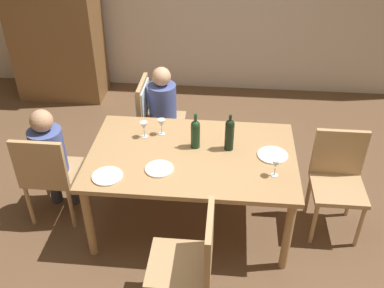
# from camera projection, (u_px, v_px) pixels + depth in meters

# --- Properties ---
(ground_plane) EXTENTS (10.00, 10.00, 0.00)m
(ground_plane) POSITION_uv_depth(u_px,v_px,m) (192.00, 219.00, 4.06)
(ground_plane) COLOR brown
(armoire_cabinet) EXTENTS (1.18, 0.62, 2.18)m
(armoire_cabinet) POSITION_uv_depth(u_px,v_px,m) (53.00, 15.00, 5.47)
(armoire_cabinet) COLOR brown
(armoire_cabinet) RESTS_ON ground_plane
(dining_table) EXTENTS (1.72, 1.09, 0.74)m
(dining_table) POSITION_uv_depth(u_px,v_px,m) (192.00, 161.00, 3.68)
(dining_table) COLOR #A87F51
(dining_table) RESTS_ON ground_plane
(chair_left_end) EXTENTS (0.44, 0.44, 0.92)m
(chair_left_end) POSITION_uv_depth(u_px,v_px,m) (48.00, 172.00, 3.78)
(chair_left_end) COLOR tan
(chair_left_end) RESTS_ON ground_plane
(chair_far_left) EXTENTS (0.45, 0.44, 0.92)m
(chair_far_left) POSITION_uv_depth(u_px,v_px,m) (151.00, 111.00, 4.52)
(chair_far_left) COLOR tan
(chair_far_left) RESTS_ON ground_plane
(chair_right_end) EXTENTS (0.44, 0.44, 0.92)m
(chair_right_end) POSITION_uv_depth(u_px,v_px,m) (338.00, 176.00, 3.73)
(chair_right_end) COLOR tan
(chair_right_end) RESTS_ON ground_plane
(chair_near) EXTENTS (0.44, 0.44, 0.92)m
(chair_near) POSITION_uv_depth(u_px,v_px,m) (192.00, 259.00, 2.99)
(chair_near) COLOR tan
(chair_near) RESTS_ON ground_plane
(person_woman_host) EXTENTS (0.29, 0.33, 1.09)m
(person_woman_host) POSITION_uv_depth(u_px,v_px,m) (51.00, 155.00, 3.81)
(person_woman_host) COLOR #33333D
(person_woman_host) RESTS_ON ground_plane
(person_man_bearded) EXTENTS (0.33, 0.28, 1.08)m
(person_man_bearded) POSITION_uv_depth(u_px,v_px,m) (165.00, 108.00, 4.48)
(person_man_bearded) COLOR #33333D
(person_man_bearded) RESTS_ON ground_plane
(wine_bottle_tall_green) EXTENTS (0.08, 0.08, 0.32)m
(wine_bottle_tall_green) POSITION_uv_depth(u_px,v_px,m) (195.00, 133.00, 3.64)
(wine_bottle_tall_green) COLOR #19381E
(wine_bottle_tall_green) RESTS_ON dining_table
(wine_bottle_dark_red) EXTENTS (0.08, 0.08, 0.33)m
(wine_bottle_dark_red) POSITION_uv_depth(u_px,v_px,m) (229.00, 134.00, 3.61)
(wine_bottle_dark_red) COLOR black
(wine_bottle_dark_red) RESTS_ON dining_table
(wine_glass_near_left) EXTENTS (0.07, 0.07, 0.15)m
(wine_glass_near_left) POSITION_uv_depth(u_px,v_px,m) (161.00, 124.00, 3.82)
(wine_glass_near_left) COLOR silver
(wine_glass_near_left) RESTS_ON dining_table
(wine_glass_centre) EXTENTS (0.07, 0.07, 0.15)m
(wine_glass_centre) POSITION_uv_depth(u_px,v_px,m) (144.00, 126.00, 3.79)
(wine_glass_centre) COLOR silver
(wine_glass_centre) RESTS_ON dining_table
(wine_glass_near_right) EXTENTS (0.07, 0.07, 0.15)m
(wine_glass_near_right) POSITION_uv_depth(u_px,v_px,m) (276.00, 164.00, 3.34)
(wine_glass_near_right) COLOR silver
(wine_glass_near_right) RESTS_ON dining_table
(dinner_plate_host) EXTENTS (0.23, 0.23, 0.01)m
(dinner_plate_host) POSITION_uv_depth(u_px,v_px,m) (159.00, 169.00, 3.46)
(dinner_plate_host) COLOR white
(dinner_plate_host) RESTS_ON dining_table
(dinner_plate_guest_left) EXTENTS (0.24, 0.24, 0.01)m
(dinner_plate_guest_left) POSITION_uv_depth(u_px,v_px,m) (107.00, 176.00, 3.38)
(dinner_plate_guest_left) COLOR silver
(dinner_plate_guest_left) RESTS_ON dining_table
(dinner_plate_guest_right) EXTENTS (0.25, 0.25, 0.01)m
(dinner_plate_guest_right) POSITION_uv_depth(u_px,v_px,m) (273.00, 155.00, 3.61)
(dinner_plate_guest_right) COLOR white
(dinner_plate_guest_right) RESTS_ON dining_table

